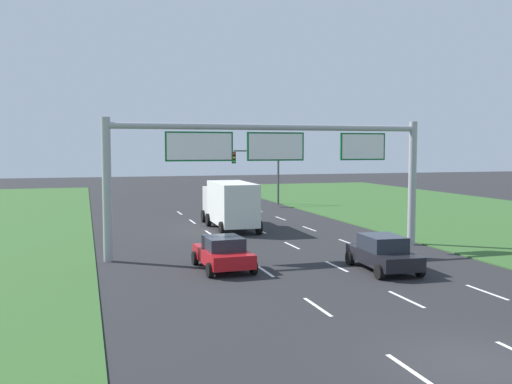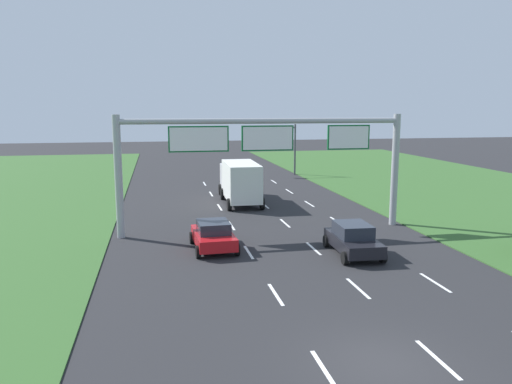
% 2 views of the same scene
% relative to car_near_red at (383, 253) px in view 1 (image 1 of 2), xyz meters
% --- Properties ---
extents(ground_plane, '(200.00, 200.00, 0.00)m').
position_rel_car_near_red_xyz_m(ground_plane, '(-3.39, -10.62, -0.80)').
color(ground_plane, '#262628').
extents(lane_dashes_inner_left, '(0.14, 56.40, 0.01)m').
position_rel_car_near_red_xyz_m(lane_dashes_inner_left, '(-5.14, -1.62, -0.80)').
color(lane_dashes_inner_left, white).
rests_on(lane_dashes_inner_left, ground_plane).
extents(lane_dashes_inner_right, '(0.14, 56.40, 0.01)m').
position_rel_car_near_red_xyz_m(lane_dashes_inner_right, '(-1.64, -1.62, -0.80)').
color(lane_dashes_inner_right, white).
rests_on(lane_dashes_inner_right, ground_plane).
extents(lane_dashes_slip, '(0.14, 56.40, 0.01)m').
position_rel_car_near_red_xyz_m(lane_dashes_slip, '(1.86, -1.62, -0.80)').
color(lane_dashes_slip, white).
rests_on(lane_dashes_slip, ground_plane).
extents(car_near_red, '(2.28, 4.26, 1.59)m').
position_rel_car_near_red_xyz_m(car_near_red, '(0.00, 0.00, 0.00)').
color(car_near_red, black).
rests_on(car_near_red, ground_plane).
extents(car_lead_silver, '(2.32, 3.99, 1.50)m').
position_rel_car_near_red_xyz_m(car_lead_silver, '(-6.85, 2.30, -0.04)').
color(car_lead_silver, red).
rests_on(car_lead_silver, ground_plane).
extents(box_truck, '(2.82, 8.08, 3.21)m').
position_rel_car_near_red_xyz_m(box_truck, '(-3.32, 15.18, 0.93)').
color(box_truck, silver).
rests_on(box_truck, ground_plane).
extents(sign_gantry, '(17.24, 0.44, 7.00)m').
position_rel_car_near_red_xyz_m(sign_gantry, '(-3.35, 5.72, 4.16)').
color(sign_gantry, '#9EA0A5').
rests_on(sign_gantry, ground_plane).
extents(traffic_light_mast, '(4.76, 0.49, 5.60)m').
position_rel_car_near_red_xyz_m(traffic_light_mast, '(3.42, 30.09, 3.06)').
color(traffic_light_mast, '#47494F').
rests_on(traffic_light_mast, ground_plane).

